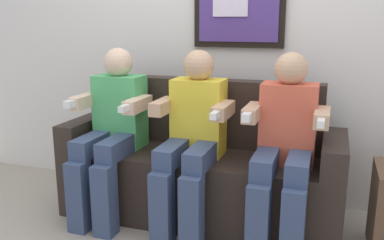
% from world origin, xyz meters
% --- Properties ---
extents(ground_plane, '(5.45, 5.45, 0.00)m').
position_xyz_m(ground_plane, '(0.00, 0.00, 0.00)').
color(ground_plane, '#9E9384').
extents(back_wall_assembly, '(4.19, 0.10, 2.60)m').
position_xyz_m(back_wall_assembly, '(0.00, 0.76, 1.30)').
color(back_wall_assembly, silver).
rests_on(back_wall_assembly, ground_plane).
extents(couch, '(1.79, 0.58, 0.90)m').
position_xyz_m(couch, '(0.00, 0.33, 0.31)').
color(couch, '#2D231E').
rests_on(couch, ground_plane).
extents(person_on_left, '(0.46, 0.56, 1.11)m').
position_xyz_m(person_on_left, '(-0.55, 0.16, 0.61)').
color(person_on_left, '#4CB266').
rests_on(person_on_left, ground_plane).
extents(person_in_middle, '(0.46, 0.56, 1.11)m').
position_xyz_m(person_in_middle, '(0.00, 0.16, 0.61)').
color(person_in_middle, yellow).
rests_on(person_in_middle, ground_plane).
extents(person_on_right, '(0.46, 0.56, 1.11)m').
position_xyz_m(person_on_right, '(0.55, 0.16, 0.61)').
color(person_on_right, '#D8593F').
rests_on(person_on_right, ground_plane).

